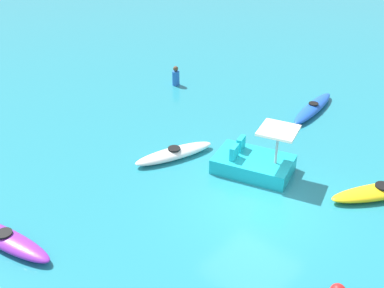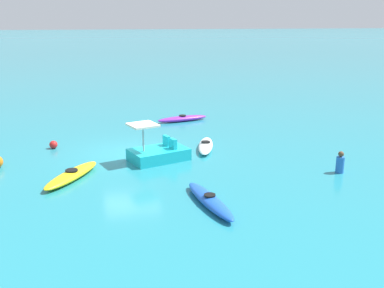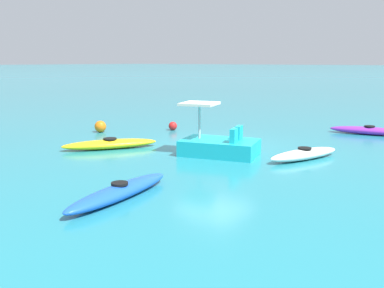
{
  "view_description": "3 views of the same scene",
  "coord_description": "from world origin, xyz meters",
  "px_view_note": "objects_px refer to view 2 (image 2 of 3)",
  "views": [
    {
      "loc": [
        -9.49,
        -6.08,
        8.45
      ],
      "look_at": [
        0.46,
        2.91,
        0.66
      ],
      "focal_mm": 45.01,
      "sensor_mm": 36.0,
      "label": 1
    },
    {
      "loc": [
        18.84,
        -1.95,
        5.77
      ],
      "look_at": [
        0.66,
        2.74,
        0.41
      ],
      "focal_mm": 40.43,
      "sensor_mm": 36.0,
      "label": 2
    },
    {
      "loc": [
        12.7,
        8.69,
        3.01
      ],
      "look_at": [
        2.16,
        0.59,
        0.43
      ],
      "focal_mm": 40.32,
      "sensor_mm": 36.0,
      "label": 3
    }
  ],
  "objects_px": {
    "kayak_blue": "(210,200)",
    "pedal_boat_cyan": "(158,153)",
    "kayak_purple": "(182,119)",
    "kayak_yellow": "(72,175)",
    "person_near_shore": "(340,163)",
    "buoy_red": "(53,145)",
    "kayak_white": "(206,146)"
  },
  "relations": [
    {
      "from": "kayak_purple",
      "to": "pedal_boat_cyan",
      "type": "height_order",
      "value": "pedal_boat_cyan"
    },
    {
      "from": "kayak_purple",
      "to": "kayak_yellow",
      "type": "bearing_deg",
      "value": -36.57
    },
    {
      "from": "kayak_yellow",
      "to": "buoy_red",
      "type": "distance_m",
      "value": 4.51
    },
    {
      "from": "kayak_purple",
      "to": "kayak_white",
      "type": "bearing_deg",
      "value": -2.74
    },
    {
      "from": "pedal_boat_cyan",
      "to": "buoy_red",
      "type": "relative_size",
      "value": 7.27
    },
    {
      "from": "kayak_yellow",
      "to": "pedal_boat_cyan",
      "type": "distance_m",
      "value": 3.87
    },
    {
      "from": "kayak_purple",
      "to": "buoy_red",
      "type": "distance_m",
      "value": 8.26
    },
    {
      "from": "person_near_shore",
      "to": "kayak_yellow",
      "type": "bearing_deg",
      "value": -100.59
    },
    {
      "from": "kayak_white",
      "to": "buoy_red",
      "type": "bearing_deg",
      "value": -105.19
    },
    {
      "from": "kayak_blue",
      "to": "pedal_boat_cyan",
      "type": "xyz_separation_m",
      "value": [
        -5.07,
        -0.78,
        0.17
      ]
    },
    {
      "from": "kayak_yellow",
      "to": "person_near_shore",
      "type": "distance_m",
      "value": 10.4
    },
    {
      "from": "kayak_purple",
      "to": "person_near_shore",
      "type": "distance_m",
      "value": 11.12
    },
    {
      "from": "kayak_blue",
      "to": "kayak_white",
      "type": "xyz_separation_m",
      "value": [
        -6.17,
        1.66,
        0.0
      ]
    },
    {
      "from": "kayak_purple",
      "to": "kayak_blue",
      "type": "height_order",
      "value": "same"
    },
    {
      "from": "kayak_purple",
      "to": "person_near_shore",
      "type": "relative_size",
      "value": 3.64
    },
    {
      "from": "kayak_blue",
      "to": "pedal_boat_cyan",
      "type": "distance_m",
      "value": 5.14
    },
    {
      "from": "buoy_red",
      "to": "kayak_white",
      "type": "bearing_deg",
      "value": 74.81
    },
    {
      "from": "kayak_yellow",
      "to": "person_near_shore",
      "type": "bearing_deg",
      "value": 79.41
    },
    {
      "from": "buoy_red",
      "to": "person_near_shore",
      "type": "bearing_deg",
      "value": 60.27
    },
    {
      "from": "kayak_white",
      "to": "buoy_red",
      "type": "xyz_separation_m",
      "value": [
        -1.87,
        -6.9,
        0.03
      ]
    },
    {
      "from": "kayak_purple",
      "to": "kayak_yellow",
      "type": "xyz_separation_m",
      "value": [
        8.5,
        -6.31,
        0.0
      ]
    },
    {
      "from": "kayak_white",
      "to": "person_near_shore",
      "type": "distance_m",
      "value": 6.13
    },
    {
      "from": "pedal_boat_cyan",
      "to": "kayak_blue",
      "type": "bearing_deg",
      "value": 8.76
    },
    {
      "from": "kayak_white",
      "to": "kayak_yellow",
      "type": "bearing_deg",
      "value": -67.02
    },
    {
      "from": "buoy_red",
      "to": "person_near_shore",
      "type": "height_order",
      "value": "person_near_shore"
    },
    {
      "from": "kayak_blue",
      "to": "pedal_boat_cyan",
      "type": "bearing_deg",
      "value": -171.24
    },
    {
      "from": "person_near_shore",
      "to": "buoy_red",
      "type": "bearing_deg",
      "value": -119.73
    },
    {
      "from": "kayak_yellow",
      "to": "person_near_shore",
      "type": "xyz_separation_m",
      "value": [
        1.91,
        10.22,
        0.22
      ]
    },
    {
      "from": "kayak_yellow",
      "to": "buoy_red",
      "type": "height_order",
      "value": "buoy_red"
    },
    {
      "from": "kayak_blue",
      "to": "kayak_white",
      "type": "bearing_deg",
      "value": 164.92
    },
    {
      "from": "kayak_purple",
      "to": "kayak_blue",
      "type": "distance_m",
      "value": 12.27
    },
    {
      "from": "kayak_blue",
      "to": "kayak_yellow",
      "type": "bearing_deg",
      "value": -129.68
    }
  ]
}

